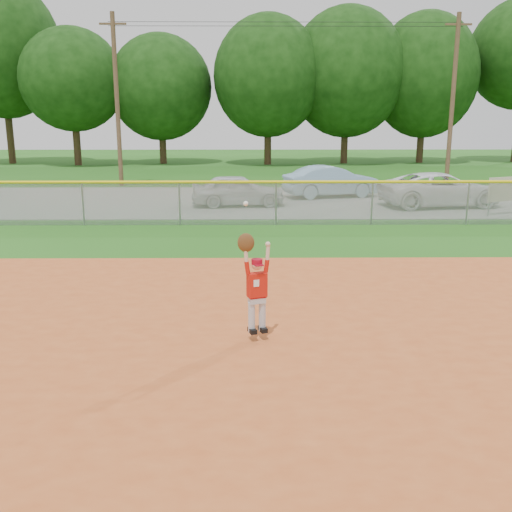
% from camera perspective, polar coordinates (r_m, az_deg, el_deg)
% --- Properties ---
extents(ground, '(120.00, 120.00, 0.00)m').
position_cam_1_polar(ground, '(10.28, 4.47, -7.04)').
color(ground, '#1E5513').
rests_on(ground, ground).
extents(clay_infield, '(24.00, 16.00, 0.04)m').
position_cam_1_polar(clay_infield, '(7.55, 6.50, -14.92)').
color(clay_infield, '#B34E20').
rests_on(clay_infield, ground).
extents(parking_strip, '(44.00, 10.00, 0.03)m').
position_cam_1_polar(parking_strip, '(25.85, 1.40, 5.57)').
color(parking_strip, gray).
rests_on(parking_strip, ground).
extents(car_white_a, '(4.01, 1.91, 1.32)m').
position_cam_1_polar(car_white_a, '(24.06, -1.81, 6.59)').
color(car_white_a, silver).
rests_on(car_white_a, parking_strip).
extents(car_blue, '(4.65, 2.66, 1.45)m').
position_cam_1_polar(car_blue, '(27.12, 7.54, 7.41)').
color(car_blue, '#7DA2BA').
rests_on(car_blue, parking_strip).
extents(car_white_b, '(5.33, 3.03, 1.40)m').
position_cam_1_polar(car_white_b, '(25.17, 18.00, 6.34)').
color(car_white_b, white).
rests_on(car_white_b, parking_strip).
extents(sponsor_sign, '(1.55, 0.68, 1.47)m').
position_cam_1_polar(sponsor_sign, '(23.70, 23.65, 6.05)').
color(sponsor_sign, gray).
rests_on(sponsor_sign, ground).
extents(outfield_fence, '(40.06, 0.10, 1.55)m').
position_cam_1_polar(outfield_fence, '(19.79, 2.01, 5.64)').
color(outfield_fence, gray).
rests_on(outfield_fence, ground).
extents(power_lines, '(19.40, 0.24, 9.00)m').
position_cam_1_polar(power_lines, '(31.66, 2.95, 15.48)').
color(power_lines, '#4C3823').
rests_on(power_lines, ground).
extents(tree_line, '(62.37, 13.00, 14.43)m').
position_cam_1_polar(tree_line, '(47.68, 1.73, 18.28)').
color(tree_line, '#422D1C').
rests_on(tree_line, ground).
extents(ballplayer, '(0.55, 0.30, 2.19)m').
position_cam_1_polar(ballplayer, '(9.27, -0.07, -2.76)').
color(ballplayer, silver).
rests_on(ballplayer, ground).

